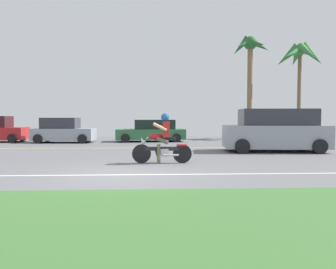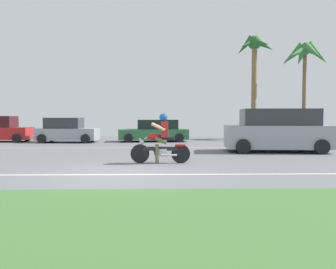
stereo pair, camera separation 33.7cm
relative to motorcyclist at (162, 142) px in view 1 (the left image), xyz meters
The scene contains 10 objects.
ground 1.56m from the motorcyclist, 145.88° to the left, with size 56.00×30.00×0.04m, color slate.
grass_median 6.47m from the motorcyclist, 100.18° to the right, with size 56.00×3.80×0.06m, color #3D6B33.
lane_line_near 2.67m from the motorcyclist, 116.22° to the right, with size 50.40×0.12×0.01m, color silver.
lane_line_far 5.83m from the motorcyclist, 101.33° to the left, with size 50.40×0.12×0.01m, color yellow.
motorcyclist is the anchor object (origin of this frame).
suv_nearby 6.49m from the motorcyclist, 34.61° to the left, with size 4.89×2.53×1.96m.
parked_car_1 11.33m from the motorcyclist, 121.65° to the left, with size 3.81×1.96×1.55m.
parked_car_2 10.31m from the motorcyclist, 92.27° to the left, with size 4.56×2.21×1.42m.
palm_tree_0 17.34m from the motorcyclist, 50.77° to the left, with size 3.64×3.92×7.14m.
palm_tree_1 15.77m from the motorcyclist, 62.29° to the left, with size 2.97×3.06×7.64m.
Camera 1 is at (0.81, -9.11, 1.57)m, focal length 35.45 mm.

